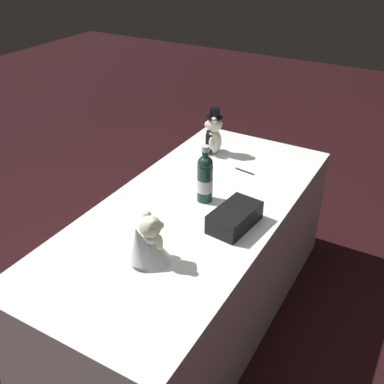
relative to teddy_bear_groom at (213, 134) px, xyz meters
The scene contains 7 objects.
ground_plane 1.13m from the teddy_bear_groom, 18.55° to the left, with size 12.00×12.00×0.00m, color black.
reception_table 0.86m from the teddy_bear_groom, 18.55° to the left, with size 2.04×0.92×0.77m, color white.
teddy_bear_groom is the anchor object (origin of this frame).
teddy_bear_bride 1.16m from the teddy_bear_groom, 13.35° to the left, with size 0.23×0.22×0.25m.
champagne_bottle 0.59m from the teddy_bear_groom, 23.57° to the left, with size 0.09×0.09×0.33m.
signing_pen 0.35m from the teddy_bear_groom, 65.06° to the left, with size 0.03×0.14×0.01m.
gift_case_black 0.84m from the teddy_bear_groom, 35.25° to the left, with size 0.31×0.20×0.10m.
Camera 1 is at (1.78, 1.02, 2.11)m, focal length 42.77 mm.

